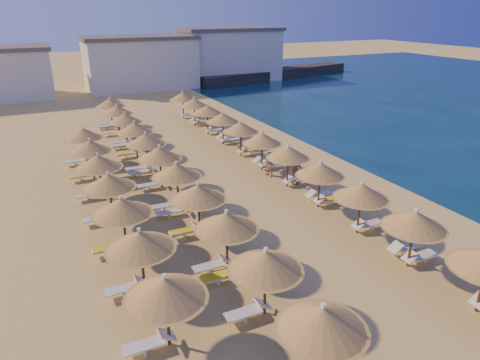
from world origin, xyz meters
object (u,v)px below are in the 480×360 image
beachgoer_b (269,165)px  beachgoer_c (295,171)px  jetty (276,73)px  parasol_row_east (275,146)px  parasol_row_west (168,162)px

beachgoer_b → beachgoer_c: (0.84, -1.87, 0.04)m
jetty → parasol_row_east: parasol_row_east is taller
parasol_row_east → beachgoer_c: bearing=-66.9°
jetty → parasol_row_west: (-30.58, -39.12, 1.55)m
parasol_row_east → beachgoer_b: parasol_row_east is taller
parasol_row_west → beachgoer_b: bearing=2.4°
jetty → parasol_row_west: size_ratio=0.73×
jetty → parasol_row_east: size_ratio=0.73×
beachgoer_b → parasol_row_west: bearing=-96.6°
beachgoer_c → jetty: bearing=86.5°
jetty → beachgoer_c: bearing=-131.4°
parasol_row_east → beachgoer_b: (-0.17, 0.31, -1.42)m
jetty → parasol_row_east: bearing=-133.1°
parasol_row_west → parasol_row_east: bearing=0.0°
parasol_row_east → beachgoer_c: size_ratio=22.30×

